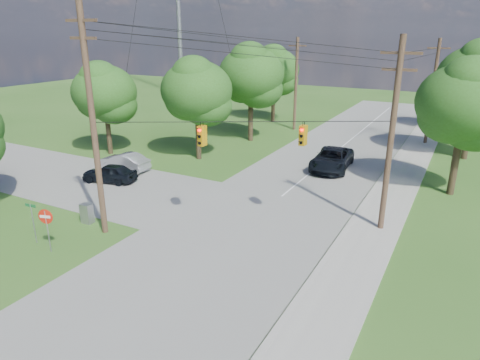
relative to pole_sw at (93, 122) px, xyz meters
The scene contains 23 objects.
ground 7.75m from the pole_sw, ahead, with size 140.00×140.00×0.00m, color #305C1E.
main_road 10.16m from the pole_sw, 34.88° to the left, with size 10.00×100.00×0.03m, color gray.
cross_road 19.30m from the pole_sw, 162.16° to the left, with size 48.00×9.00×0.03m, color gray.
sidewalk_east 15.37m from the pole_sw, 19.08° to the left, with size 2.60×100.00×0.12m, color #ABA9A0.
pole_sw is the anchor object (origin of this frame).
pole_ne 15.51m from the pole_sw, 29.38° to the left, with size 2.00×0.32×10.50m.
pole_north_e 32.55m from the pole_sw, 65.48° to the left, with size 2.00×0.32×10.00m.
pole_north_w 29.62m from the pole_sw, 90.77° to the left, with size 2.00×0.32×10.00m.
power_lines 13.04m from the pole_sw, 61.30° to the left, with size 13.93×29.62×4.93m.
traffic_signals 8.24m from the pole_sw, 29.38° to the left, with size 4.91×3.27×1.05m.
tree_w_near 14.99m from the pole_sw, 103.11° to the left, with size 6.00×6.00×8.40m.
tree_w_mid 22.73m from the pole_sw, 96.06° to the left, with size 6.40×6.40×9.22m.
tree_w_far 32.90m from the pole_sw, 97.69° to the left, with size 6.00×6.00×8.73m.
tree_e_near 22.78m from the pole_sw, 43.22° to the left, with size 6.20×6.20×8.81m.
tree_e_mid 30.79m from the pole_sw, 56.26° to the left, with size 6.60×6.60×9.64m.
tree_e_far 40.90m from the pole_sw, 66.82° to the left, with size 5.80×5.80×8.32m.
tree_cross_n 16.64m from the pole_sw, 133.29° to the left, with size 5.60×5.60×7.91m.
car_cross_dark 10.15m from the pole_sw, 132.45° to the left, with size 1.62×4.02×1.37m, color black.
car_cross_silver 12.44m from the pole_sw, 127.15° to the left, with size 1.51×4.32×1.42m, color #A7A9AE.
car_main_north 19.56m from the pole_sw, 65.66° to the left, with size 2.74×5.95×1.65m, color black.
control_cabinet 5.92m from the pole_sw, 167.59° to the left, with size 0.65×0.47×1.18m, color gray.
do_not_enter_sign 5.48m from the pole_sw, 103.52° to the right, with size 0.76×0.26×2.35m.
street_name_sign 5.93m from the pole_sw, 129.81° to the right, with size 0.66×0.12×2.22m.
Camera 1 is at (12.30, -15.04, 10.64)m, focal length 32.00 mm.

